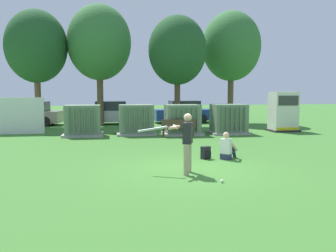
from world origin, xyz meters
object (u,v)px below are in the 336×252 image
object	(u,v)px
batter	(186,140)
sports_ball	(222,181)
transformer_west	(83,121)
park_bench	(178,126)
transformer_east	(229,119)
parked_car_left_of_center	(109,113)
generator_enclosure	(283,112)
transformer_mid_east	(182,120)
parked_car_leftmost	(30,114)
seated_spectator	(227,148)
backpack	(206,153)
parked_car_right_of_center	(183,112)
transformer_mid_west	(136,120)

from	to	relation	value
batter	sports_ball	world-z (taller)	batter
transformer_west	batter	bearing A→B (deg)	-69.94
park_bench	transformer_east	bearing A→B (deg)	16.31
transformer_east	parked_car_left_of_center	world-z (taller)	same
generator_enclosure	transformer_mid_east	bearing A→B (deg)	-173.20
parked_car_leftmost	transformer_mid_east	bearing A→B (deg)	-37.35
transformer_west	park_bench	world-z (taller)	transformer_west
generator_enclosure	seated_spectator	size ratio (longest dim) A/B	2.39
seated_spectator	parked_car_left_of_center	bearing A→B (deg)	105.65
backpack	sports_ball	bearing A→B (deg)	-97.83
batter	sports_ball	xyz separation A→B (m)	(0.72, -1.19, -0.93)
park_bench	parked_car_leftmost	distance (m)	11.82
transformer_mid_east	park_bench	world-z (taller)	transformer_mid_east
backpack	parked_car_leftmost	bearing A→B (deg)	121.41
transformer_mid_east	generator_enclosure	xyz separation A→B (m)	(6.15, 0.73, 0.35)
transformer_east	sports_ball	world-z (taller)	transformer_east
parked_car_right_of_center	generator_enclosure	bearing A→B (deg)	-55.21
transformer_west	park_bench	xyz separation A→B (m)	(4.88, -1.18, -0.25)
generator_enclosure	parked_car_right_of_center	distance (m)	8.10
generator_enclosure	seated_spectator	distance (m)	9.98
sports_ball	generator_enclosure	bearing A→B (deg)	57.14
transformer_mid_east	parked_car_left_of_center	size ratio (longest dim) A/B	0.49
seated_spectator	parked_car_leftmost	bearing A→B (deg)	123.29
batter	transformer_mid_east	bearing A→B (deg)	79.15
batter	backpack	bearing A→B (deg)	61.10
parked_car_right_of_center	transformer_west	bearing A→B (deg)	-133.96
park_bench	parked_car_right_of_center	bearing A→B (deg)	76.95
transformer_mid_east	parked_car_right_of_center	distance (m)	7.53
transformer_mid_west	generator_enclosure	bearing A→B (deg)	1.79
transformer_mid_west	generator_enclosure	distance (m)	8.61
transformer_mid_west	transformer_east	bearing A→B (deg)	-4.86
generator_enclosure	parked_car_left_of_center	distance (m)	11.81
batter	parked_car_leftmost	bearing A→B (deg)	114.61
transformer_mid_east	sports_ball	distance (m)	10.48
backpack	parked_car_leftmost	size ratio (longest dim) A/B	0.10
park_bench	parked_car_right_of_center	xyz separation A→B (m)	(1.90, 8.21, 0.22)
parked_car_left_of_center	batter	bearing A→B (deg)	-82.70
transformer_east	batter	bearing A→B (deg)	-115.34
transformer_mid_west	park_bench	xyz separation A→B (m)	(2.08, -1.30, -0.25)
parked_car_leftmost	parked_car_right_of_center	xyz separation A→B (m)	(10.73, 0.36, 0.00)
batter	sports_ball	distance (m)	1.68
parked_car_right_of_center	parked_car_leftmost	bearing A→B (deg)	-178.10
sports_ball	parked_car_left_of_center	size ratio (longest dim) A/B	0.02
seated_spectator	transformer_west	bearing A→B (deg)	125.56
parked_car_right_of_center	sports_ball	bearing A→B (deg)	-98.25
transformer_mid_west	generator_enclosure	size ratio (longest dim) A/B	0.91
generator_enclosure	sports_ball	world-z (taller)	generator_enclosure
sports_ball	parked_car_leftmost	distance (m)	19.25
transformer_west	sports_ball	xyz separation A→B (m)	(4.20, -10.74, -0.74)
parked_car_leftmost	parked_car_right_of_center	bearing A→B (deg)	1.90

